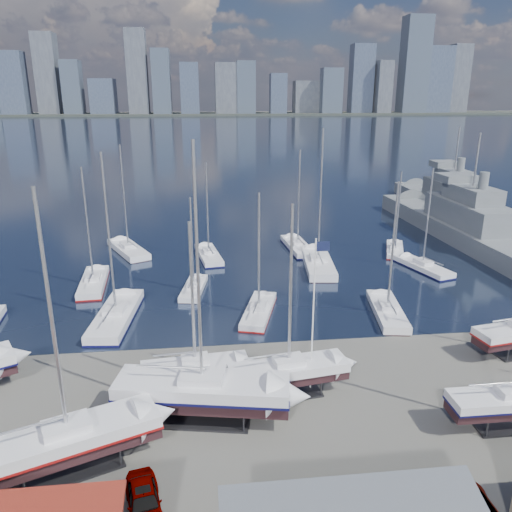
{
  "coord_description": "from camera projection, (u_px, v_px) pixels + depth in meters",
  "views": [
    {
      "loc": [
        -6.63,
        -41.4,
        22.05
      ],
      "look_at": [
        -1.1,
        8.0,
        5.98
      ],
      "focal_mm": 35.0,
      "sensor_mm": 36.0,
      "label": 1
    }
  ],
  "objects": [
    {
      "name": "ground",
      "position": [
        297.0,
        405.0,
        37.17
      ],
      "size": [
        1400.0,
        1400.0,
        0.0
      ],
      "primitive_type": "plane",
      "color": "#605E59",
      "rests_on": "ground"
    },
    {
      "name": "water",
      "position": [
        209.0,
        130.0,
        330.36
      ],
      "size": [
        1400.0,
        600.0,
        0.4
      ],
      "primitive_type": "cube",
      "color": "#19233A",
      "rests_on": "ground"
    },
    {
      "name": "far_shore",
      "position": [
        204.0,
        114.0,
        575.84
      ],
      "size": [
        1400.0,
        80.0,
        2.2
      ],
      "primitive_type": "cube",
      "color": "#2D332D",
      "rests_on": "ground"
    },
    {
      "name": "skyline",
      "position": [
        196.0,
        79.0,
        557.43
      ],
      "size": [
        639.14,
        43.8,
        107.69
      ],
      "color": "#475166",
      "rests_on": "far_shore"
    },
    {
      "name": "sailboat_cradle_1",
      "position": [
        68.0,
        440.0,
        30.14
      ],
      "size": [
        11.34,
        7.01,
        17.63
      ],
      "rotation": [
        0.0,
        0.0,
        0.39
      ],
      "color": "#2D2D33",
      "rests_on": "ground"
    },
    {
      "name": "sailboat_cradle_2",
      "position": [
        195.0,
        369.0,
        38.43
      ],
      "size": [
        8.43,
        3.14,
        13.64
      ],
      "rotation": [
        0.0,
        0.0,
        0.1
      ],
      "color": "#2D2D33",
      "rests_on": "ground"
    },
    {
      "name": "sailboat_cradle_3",
      "position": [
        202.0,
        391.0,
        35.0
      ],
      "size": [
        12.71,
        5.69,
        19.56
      ],
      "rotation": [
        0.0,
        0.0,
        -0.19
      ],
      "color": "#2D2D33",
      "rests_on": "ground"
    },
    {
      "name": "sailboat_cradle_4",
      "position": [
        289.0,
        371.0,
        37.99
      ],
      "size": [
        9.42,
        3.94,
        14.99
      ],
      "rotation": [
        0.0,
        0.0,
        0.16
      ],
      "color": "#2D2D33",
      "rests_on": "ground"
    },
    {
      "name": "sailboat_cradle_5",
      "position": [
        512.0,
        402.0,
        34.21
      ],
      "size": [
        8.84,
        2.52,
        14.39
      ],
      "rotation": [
        0.0,
        0.0,
        -0.01
      ],
      "color": "#2D2D33",
      "rests_on": "ground"
    },
    {
      "name": "sailboat_moored_1",
      "position": [
        94.0,
        284.0,
        60.3
      ],
      "size": [
        3.57,
        10.25,
        15.05
      ],
      "rotation": [
        0.0,
        0.0,
        1.65
      ],
      "color": "black",
      "rests_on": "water"
    },
    {
      "name": "sailboat_moored_2",
      "position": [
        128.0,
        251.0,
        73.03
      ],
      "size": [
        7.41,
        11.03,
        16.3
      ],
      "rotation": [
        0.0,
        0.0,
        2.02
      ],
      "color": "black",
      "rests_on": "water"
    },
    {
      "name": "sailboat_moored_3",
      "position": [
        116.0,
        318.0,
        51.09
      ],
      "size": [
        4.45,
        12.22,
        17.88
      ],
      "rotation": [
        0.0,
        0.0,
        1.48
      ],
      "color": "black",
      "rests_on": "water"
    },
    {
      "name": "sailboat_moored_4",
      "position": [
        194.0,
        289.0,
        58.7
      ],
      "size": [
        3.47,
        8.04,
        11.75
      ],
      "rotation": [
        0.0,
        0.0,
        1.4
      ],
      "color": "black",
      "rests_on": "water"
    },
    {
      "name": "sailboat_moored_5",
      "position": [
        209.0,
        256.0,
        70.62
      ],
      "size": [
        4.06,
        9.73,
        14.11
      ],
      "rotation": [
        0.0,
        0.0,
        1.72
      ],
      "color": "black",
      "rests_on": "water"
    },
    {
      "name": "sailboat_moored_6",
      "position": [
        259.0,
        312.0,
        52.43
      ],
      "size": [
        4.99,
        9.44,
        13.59
      ],
      "rotation": [
        0.0,
        0.0,
        1.29
      ],
      "color": "black",
      "rests_on": "water"
    },
    {
      "name": "sailboat_moored_7",
      "position": [
        318.0,
        265.0,
        67.05
      ],
      "size": [
        4.91,
        12.91,
        19.02
      ],
      "rotation": [
        0.0,
        0.0,
        1.46
      ],
      "color": "black",
      "rests_on": "water"
    },
    {
      "name": "sailboat_moored_8",
      "position": [
        297.0,
        248.0,
        74.6
      ],
      "size": [
        3.65,
        10.5,
        15.41
      ],
      "rotation": [
        0.0,
        0.0,
        1.65
      ],
      "color": "black",
      "rests_on": "water"
    },
    {
      "name": "sailboat_moored_9",
      "position": [
        387.0,
        312.0,
        52.34
      ],
      "size": [
        4.2,
        10.08,
        14.76
      ],
      "rotation": [
        0.0,
        0.0,
        1.42
      ],
      "color": "black",
      "rests_on": "water"
    },
    {
      "name": "sailboat_moored_10",
      "position": [
        423.0,
        268.0,
        65.94
      ],
      "size": [
        5.26,
        9.76,
        14.05
      ],
      "rotation": [
        0.0,
        0.0,
        1.87
      ],
      "color": "black",
      "rests_on": "water"
    },
    {
      "name": "sailboat_moored_11",
      "position": [
        395.0,
        250.0,
        73.28
      ],
      "size": [
        5.07,
        8.58,
        12.4
      ],
      "rotation": [
        0.0,
        0.0,
        1.22
      ],
      "color": "black",
      "rests_on": "water"
    },
    {
      "name": "naval_ship_east",
      "position": [
        467.0,
        230.0,
        78.78
      ],
      "size": [
        9.75,
        49.9,
        18.47
      ],
      "rotation": [
        0.0,
        0.0,
        1.61
      ],
      "color": "slate",
      "rests_on": "water"
    },
    {
      "name": "naval_ship_west",
      "position": [
        450.0,
        204.0,
        98.03
      ],
      "size": [
        7.95,
        43.59,
        17.91
      ],
      "rotation": [
        0.0,
        0.0,
        1.55
      ],
      "color": "slate",
      "rests_on": "water"
    },
    {
      "name": "car_a",
      "position": [
        144.0,
        501.0,
        27.44
      ],
      "size": [
        2.76,
        4.85,
        1.55
      ],
      "primitive_type": "imported",
      "rotation": [
        0.0,
        0.0,
        0.21
      ],
      "color": "gray",
      "rests_on": "ground"
    },
    {
      "name": "car_b",
      "position": [
        306.0,
        511.0,
        26.75
      ],
      "size": [
        5.04,
        2.86,
        1.57
      ],
      "primitive_type": "imported",
      "rotation": [
        0.0,
        0.0,
        1.31
      ],
      "color": "gray",
      "rests_on": "ground"
    },
    {
      "name": "flagpole",
      "position": [
        315.0,
        306.0,
        37.07
      ],
      "size": [
        1.09,
        0.12,
        12.34
      ],
      "color": "white",
      "rests_on": "ground"
    }
  ]
}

